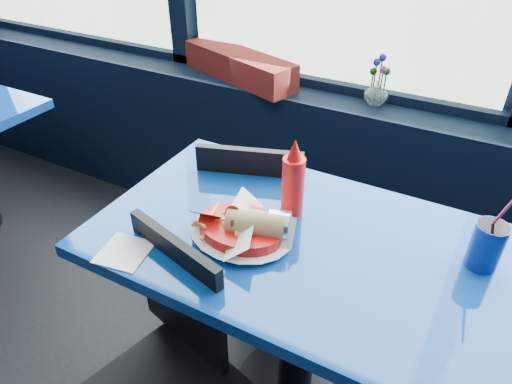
% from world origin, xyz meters
% --- Properties ---
extents(window_sill, '(5.00, 0.26, 0.80)m').
position_xyz_m(window_sill, '(0.00, 2.87, 0.40)').
color(window_sill, black).
rests_on(window_sill, ground).
extents(near_table, '(1.20, 0.70, 0.75)m').
position_xyz_m(near_table, '(0.30, 2.00, 0.57)').
color(near_table, black).
rests_on(near_table, ground).
extents(chair_near_front, '(0.45, 0.45, 0.82)m').
position_xyz_m(chair_near_front, '(0.05, 1.67, 0.47)').
color(chair_near_front, black).
rests_on(chair_near_front, ground).
extents(chair_near_back, '(0.48, 0.48, 0.84)m').
position_xyz_m(chair_near_back, '(0.03, 2.33, 0.48)').
color(chair_near_back, black).
rests_on(chair_near_back, ground).
extents(planter_box, '(0.64, 0.35, 0.12)m').
position_xyz_m(planter_box, '(-0.42, 2.86, 0.86)').
color(planter_box, maroon).
rests_on(planter_box, window_sill).
extents(flower_vase, '(0.13, 0.13, 0.21)m').
position_xyz_m(flower_vase, '(0.23, 2.88, 0.86)').
color(flower_vase, silver).
rests_on(flower_vase, window_sill).
extents(food_basket, '(0.28, 0.28, 0.10)m').
position_xyz_m(food_basket, '(0.14, 1.93, 0.78)').
color(food_basket, red).
rests_on(food_basket, near_table).
extents(ketchup_bottle, '(0.07, 0.07, 0.25)m').
position_xyz_m(ketchup_bottle, '(0.21, 2.10, 0.86)').
color(ketchup_bottle, red).
rests_on(ketchup_bottle, near_table).
extents(soda_cup, '(0.08, 0.08, 0.27)m').
position_xyz_m(soda_cup, '(0.74, 2.13, 0.82)').
color(soda_cup, navy).
rests_on(soda_cup, near_table).
extents(napkin, '(0.15, 0.15, 0.00)m').
position_xyz_m(napkin, '(-0.11, 1.72, 0.75)').
color(napkin, white).
rests_on(napkin, near_table).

